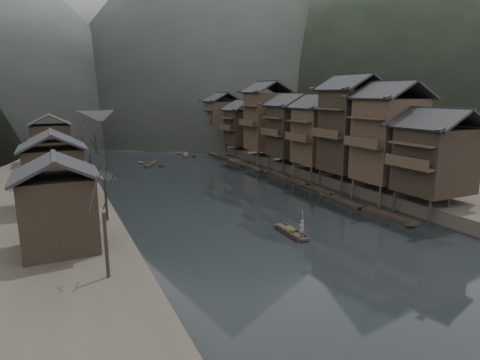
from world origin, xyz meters
TOP-DOWN VIEW (x-y plane):
  - water at (0.00, 0.00)m, footprint 300.00×300.00m
  - right_bank at (35.00, 40.00)m, footprint 40.00×200.00m
  - stilt_houses at (17.28, 18.92)m, footprint 9.00×67.60m
  - left_houses at (-20.50, 20.12)m, footprint 8.10×53.20m
  - bare_trees at (-17.00, 13.32)m, footprint 4.00×44.97m
  - moored_sampans at (12.11, 20.74)m, footprint 2.98×62.92m
  - midriver_boats at (1.16, 41.38)m, footprint 13.05×14.59m
  - stone_bridge at (-0.00, 72.00)m, footprint 40.00×6.00m
  - hills at (6.68, 166.57)m, footprint 320.00×380.00m
  - hero_sampan at (-0.45, -6.88)m, footprint 1.20×4.97m
  - cargo_heap at (-0.46, -6.65)m, footprint 1.09×1.42m
  - boatman at (-0.39, -8.61)m, footprint 0.66×0.44m
  - bamboo_pole at (-0.19, -8.61)m, footprint 1.48×1.52m

SIDE VIEW (x-z plane):
  - water at x=0.00m, z-range 0.00..0.00m
  - midriver_boats at x=1.16m, z-range -0.02..0.43m
  - hero_sampan at x=-0.45m, z-range -0.01..0.42m
  - moored_sampans at x=12.11m, z-range -0.03..0.44m
  - cargo_heap at x=-0.46m, z-range 0.43..1.09m
  - right_bank at x=35.00m, z-range 0.00..1.80m
  - boatman at x=-0.39m, z-range 0.43..2.19m
  - bamboo_pole at x=-0.19m, z-range 2.19..5.86m
  - stone_bridge at x=0.00m, z-range 0.61..9.61m
  - left_houses at x=-20.50m, z-range 1.30..10.02m
  - bare_trees at x=-17.00m, z-range 2.48..10.48m
  - stilt_houses at x=17.28m, z-range 0.78..16.87m
  - hills at x=6.68m, z-range -3.98..108.14m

